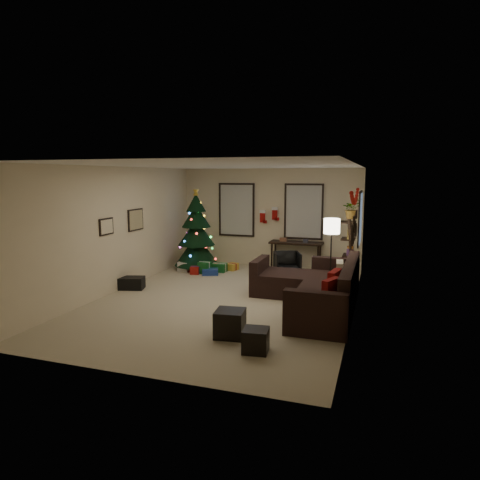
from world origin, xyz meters
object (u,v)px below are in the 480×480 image
bookshelf (350,250)px  christmas_tree (196,235)px  desk (296,245)px  desk_chair (287,263)px  sofa (316,290)px

bookshelf → christmas_tree: bearing=172.4°
christmas_tree → desk: 2.68m
desk_chair → bookshelf: size_ratio=0.35×
christmas_tree → bookshelf: christmas_tree is taller
desk → bookshelf: 1.97m
christmas_tree → desk_chair: christmas_tree is taller
christmas_tree → bookshelf: 4.09m
christmas_tree → desk_chair: size_ratio=3.72×
bookshelf → desk_chair: bearing=158.2°
christmas_tree → sofa: (3.56, -2.32, -0.61)m
desk_chair → sofa: bearing=-87.3°
bookshelf → sofa: bearing=-105.6°
desk → bookshelf: bearing=-40.8°
christmas_tree → desk: size_ratio=1.59×
christmas_tree → sofa: christmas_tree is taller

